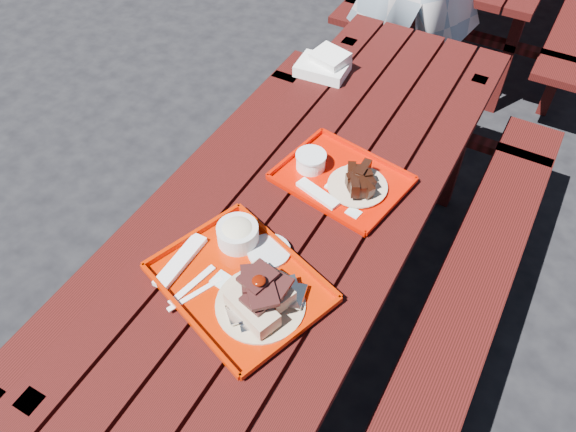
% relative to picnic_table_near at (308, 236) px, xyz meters
% --- Properties ---
extents(ground, '(60.00, 60.00, 0.00)m').
position_rel_picnic_table_near_xyz_m(ground, '(0.00, 0.00, -0.56)').
color(ground, black).
rests_on(ground, ground).
extents(picnic_table_near, '(1.41, 2.40, 0.75)m').
position_rel_picnic_table_near_xyz_m(picnic_table_near, '(0.00, 0.00, 0.00)').
color(picnic_table_near, '#3C0C0B').
rests_on(picnic_table_near, ground).
extents(near_tray, '(0.58, 0.51, 0.15)m').
position_rel_picnic_table_near_xyz_m(near_tray, '(-0.01, -0.38, 0.23)').
color(near_tray, '#B81D00').
rests_on(near_tray, picnic_table_near).
extents(far_tray, '(0.47, 0.39, 0.07)m').
position_rel_picnic_table_near_xyz_m(far_tray, '(0.05, 0.13, 0.21)').
color(far_tray, '#C40F00').
rests_on(far_tray, picnic_table_near).
extents(white_cloth, '(0.22, 0.19, 0.09)m').
position_rel_picnic_table_near_xyz_m(white_cloth, '(-0.29, 0.69, 0.23)').
color(white_cloth, white).
rests_on(white_cloth, picnic_table_near).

